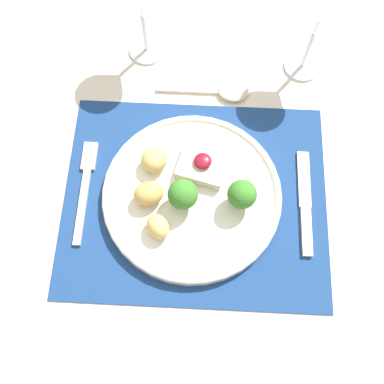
{
  "coord_description": "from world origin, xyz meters",
  "views": [
    {
      "loc": [
        0.01,
        -0.26,
        1.47
      ],
      "look_at": [
        -0.01,
        0.0,
        0.79
      ],
      "focal_mm": 42.0,
      "sensor_mm": 36.0,
      "label": 1
    }
  ],
  "objects_px": {
    "knife": "(305,209)",
    "spoon": "(226,91)",
    "dinner_plate": "(191,193)",
    "wine_glass_near": "(319,21)",
    "fork": "(86,184)",
    "wine_glass_far": "(140,2)"
  },
  "relations": [
    {
      "from": "knife",
      "to": "spoon",
      "type": "bearing_deg",
      "value": 121.38
    },
    {
      "from": "dinner_plate",
      "to": "wine_glass_near",
      "type": "bearing_deg",
      "value": 54.33
    },
    {
      "from": "dinner_plate",
      "to": "wine_glass_near",
      "type": "xyz_separation_m",
      "value": [
        0.19,
        0.27,
        0.1
      ]
    },
    {
      "from": "dinner_plate",
      "to": "knife",
      "type": "distance_m",
      "value": 0.19
    },
    {
      "from": "fork",
      "to": "spoon",
      "type": "bearing_deg",
      "value": 39.88
    },
    {
      "from": "dinner_plate",
      "to": "wine_glass_far",
      "type": "bearing_deg",
      "value": 108.65
    },
    {
      "from": "spoon",
      "to": "wine_glass_near",
      "type": "xyz_separation_m",
      "value": [
        0.14,
        0.06,
        0.11
      ]
    },
    {
      "from": "fork",
      "to": "knife",
      "type": "distance_m",
      "value": 0.37
    },
    {
      "from": "fork",
      "to": "wine_glass_near",
      "type": "distance_m",
      "value": 0.47
    },
    {
      "from": "knife",
      "to": "wine_glass_far",
      "type": "distance_m",
      "value": 0.44
    },
    {
      "from": "knife",
      "to": "wine_glass_far",
      "type": "height_order",
      "value": "wine_glass_far"
    },
    {
      "from": "fork",
      "to": "wine_glass_near",
      "type": "height_order",
      "value": "wine_glass_near"
    },
    {
      "from": "fork",
      "to": "spoon",
      "type": "relative_size",
      "value": 1.08
    },
    {
      "from": "knife",
      "to": "wine_glass_near",
      "type": "height_order",
      "value": "wine_glass_near"
    },
    {
      "from": "dinner_plate",
      "to": "fork",
      "type": "bearing_deg",
      "value": 176.17
    },
    {
      "from": "spoon",
      "to": "wine_glass_near",
      "type": "bearing_deg",
      "value": 22.94
    },
    {
      "from": "fork",
      "to": "knife",
      "type": "xyz_separation_m",
      "value": [
        0.37,
        -0.03,
        -0.0
      ]
    },
    {
      "from": "knife",
      "to": "wine_glass_near",
      "type": "xyz_separation_m",
      "value": [
        0.01,
        0.29,
        0.12
      ]
    },
    {
      "from": "spoon",
      "to": "wine_glass_far",
      "type": "xyz_separation_m",
      "value": [
        -0.15,
        0.09,
        0.12
      ]
    },
    {
      "from": "dinner_plate",
      "to": "knife",
      "type": "relative_size",
      "value": 1.6
    },
    {
      "from": "dinner_plate",
      "to": "wine_glass_far",
      "type": "height_order",
      "value": "wine_glass_far"
    },
    {
      "from": "dinner_plate",
      "to": "fork",
      "type": "relative_size",
      "value": 1.6
    }
  ]
}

